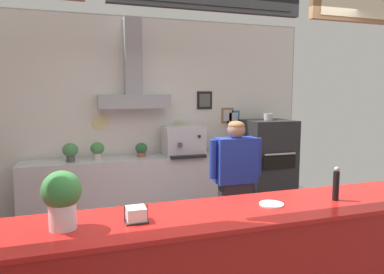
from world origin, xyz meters
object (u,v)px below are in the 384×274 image
at_px(pizza_oven, 267,165).
at_px(napkin_holder, 136,215).
at_px(potted_thyme, 70,151).
at_px(pepper_grinder, 336,184).
at_px(potted_basil, 141,149).
at_px(potted_sage, 97,149).
at_px(potted_rosemary, 215,146).
at_px(basil_vase, 62,198).
at_px(shop_worker, 235,185).
at_px(condiment_plate, 271,204).
at_px(espresso_machine, 183,141).

xyz_separation_m(pizza_oven, napkin_holder, (-2.47, -2.65, 0.36)).
xyz_separation_m(potted_thyme, pepper_grinder, (1.92, -2.83, 0.09)).
relative_size(potted_thyme, potted_basil, 1.24).
relative_size(pizza_oven, potted_sage, 6.28).
bearing_deg(potted_rosemary, pizza_oven, -13.50).
height_order(basil_vase, pepper_grinder, basil_vase).
bearing_deg(shop_worker, napkin_holder, 46.90).
relative_size(shop_worker, potted_thyme, 6.09).
bearing_deg(basil_vase, shop_worker, 37.85).
bearing_deg(potted_sage, potted_basil, 2.77).
bearing_deg(pepper_grinder, condiment_plate, 174.64).
bearing_deg(condiment_plate, pizza_oven, 60.33).
distance_m(pizza_oven, potted_basil, 1.97).
xyz_separation_m(espresso_machine, condiment_plate, (-0.18, -2.79, -0.09)).
xyz_separation_m(shop_worker, potted_basil, (-0.79, 1.51, 0.21)).
distance_m(pizza_oven, basil_vase, 3.95).
xyz_separation_m(potted_basil, basil_vase, (-0.96, -2.87, 0.19)).
relative_size(potted_basil, napkin_holder, 1.38).
relative_size(potted_rosemary, napkin_holder, 1.30).
xyz_separation_m(potted_basil, napkin_holder, (-0.54, -2.88, 0.05)).
bearing_deg(pizza_oven, espresso_machine, 172.98).
distance_m(espresso_machine, napkin_holder, 3.04).
height_order(shop_worker, potted_sage, shop_worker).
relative_size(pizza_oven, espresso_machine, 2.65).
xyz_separation_m(shop_worker, pepper_grinder, (0.16, -1.40, 0.34)).
relative_size(pizza_oven, condiment_plate, 8.81).
distance_m(potted_sage, potted_rosemary, 1.74).
height_order(pizza_oven, pepper_grinder, pizza_oven).
height_order(potted_thyme, napkin_holder, potted_thyme).
distance_m(pepper_grinder, napkin_holder, 1.49).
distance_m(shop_worker, espresso_machine, 1.49).
distance_m(potted_basil, condiment_plate, 2.89).
bearing_deg(shop_worker, potted_basil, -61.50).
bearing_deg(potted_thyme, shop_worker, -39.13).
height_order(potted_thyme, potted_rosemary, potted_thyme).
distance_m(shop_worker, napkin_holder, 1.93).
relative_size(potted_sage, basil_vase, 0.70).
distance_m(espresso_machine, pepper_grinder, 2.86).
bearing_deg(espresso_machine, potted_basil, 173.93).
bearing_deg(potted_basil, napkin_holder, -100.55).
bearing_deg(shop_worker, potted_sage, -45.57).
xyz_separation_m(espresso_machine, basil_vase, (-1.58, -2.80, 0.09)).
height_order(potted_basil, basil_vase, basil_vase).
bearing_deg(shop_worker, potted_rosemary, -102.02).
relative_size(pizza_oven, potted_thyme, 6.06).
height_order(potted_thyme, pepper_grinder, pepper_grinder).
distance_m(pizza_oven, potted_rosemary, 0.89).
bearing_deg(napkin_holder, potted_thyme, 98.76).
bearing_deg(potted_sage, basil_vase, -97.00).
bearing_deg(basil_vase, napkin_holder, -1.44).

